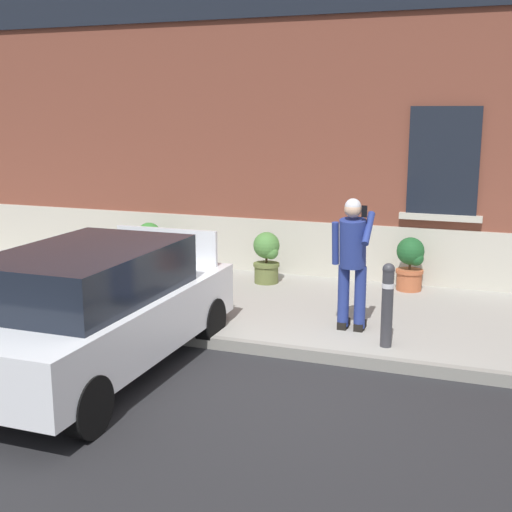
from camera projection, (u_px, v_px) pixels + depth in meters
ground_plane at (275, 388)px, 7.49m from camera, size 80.00×80.00×0.00m
sidewalk at (336, 312)px, 10.04m from camera, size 24.00×3.60×0.15m
curb_edge at (300, 353)px, 8.33m from camera, size 24.00×0.12×0.15m
building_facade at (377, 65)px, 11.55m from camera, size 24.00×1.52×7.50m
hatchback_car_white at (95, 308)px, 7.74m from camera, size 1.81×4.07×1.50m
bollard_near_person at (387, 302)px, 8.24m from camera, size 0.15×0.15×1.04m
bollard_far_left at (136, 278)px, 9.42m from camera, size 0.15×0.15×1.04m
person_on_phone at (352, 256)px, 8.77m from camera, size 0.51×0.48×1.75m
planter_charcoal at (150, 245)px, 12.32m from camera, size 0.44×0.44×0.86m
planter_olive at (267, 256)px, 11.36m from camera, size 0.44×0.44×0.86m
planter_terracotta at (410, 262)px, 10.89m from camera, size 0.44×0.44×0.86m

